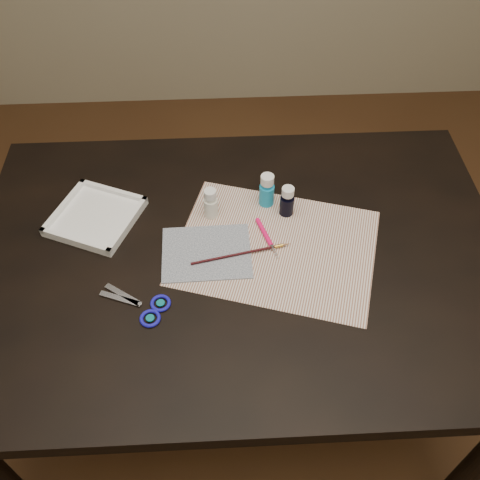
{
  "coord_description": "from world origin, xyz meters",
  "views": [
    {
      "loc": [
        -0.04,
        -0.82,
        1.75
      ],
      "look_at": [
        0.0,
        0.0,
        0.8
      ],
      "focal_mm": 40.0,
      "sensor_mm": 36.0,
      "label": 1
    }
  ],
  "objects_px": {
    "paint_bottle_navy": "(287,201)",
    "canvas": "(207,252)",
    "paint_bottle_cyan": "(267,190)",
    "paint_bottle_white": "(211,203)",
    "scissors": "(132,304)",
    "palette_tray": "(95,216)",
    "paper": "(276,247)"
  },
  "relations": [
    {
      "from": "canvas",
      "to": "paint_bottle_white",
      "type": "distance_m",
      "value": 0.13
    },
    {
      "from": "palette_tray",
      "to": "paint_bottle_white",
      "type": "bearing_deg",
      "value": 0.0
    },
    {
      "from": "paper",
      "to": "canvas",
      "type": "bearing_deg",
      "value": -176.23
    },
    {
      "from": "paint_bottle_white",
      "to": "paint_bottle_navy",
      "type": "distance_m",
      "value": 0.19
    },
    {
      "from": "scissors",
      "to": "palette_tray",
      "type": "bearing_deg",
      "value": -45.88
    },
    {
      "from": "palette_tray",
      "to": "paint_bottle_cyan",
      "type": "bearing_deg",
      "value": 4.74
    },
    {
      "from": "paper",
      "to": "palette_tray",
      "type": "xyz_separation_m",
      "value": [
        -0.45,
        0.12,
        0.01
      ]
    },
    {
      "from": "paint_bottle_white",
      "to": "paint_bottle_cyan",
      "type": "distance_m",
      "value": 0.15
    },
    {
      "from": "paint_bottle_white",
      "to": "scissors",
      "type": "xyz_separation_m",
      "value": [
        -0.18,
        -0.27,
        -0.04
      ]
    },
    {
      "from": "paper",
      "to": "scissors",
      "type": "height_order",
      "value": "scissors"
    },
    {
      "from": "scissors",
      "to": "paper",
      "type": "bearing_deg",
      "value": -134.43
    },
    {
      "from": "canvas",
      "to": "paint_bottle_cyan",
      "type": "relative_size",
      "value": 2.25
    },
    {
      "from": "paint_bottle_white",
      "to": "scissors",
      "type": "bearing_deg",
      "value": -123.88
    },
    {
      "from": "paint_bottle_cyan",
      "to": "paint_bottle_navy",
      "type": "relative_size",
      "value": 1.09
    },
    {
      "from": "palette_tray",
      "to": "paper",
      "type": "bearing_deg",
      "value": -14.41
    },
    {
      "from": "canvas",
      "to": "paint_bottle_cyan",
      "type": "distance_m",
      "value": 0.23
    },
    {
      "from": "paper",
      "to": "paint_bottle_cyan",
      "type": "distance_m",
      "value": 0.16
    },
    {
      "from": "paper",
      "to": "scissors",
      "type": "relative_size",
      "value": 2.62
    },
    {
      "from": "paper",
      "to": "canvas",
      "type": "height_order",
      "value": "canvas"
    },
    {
      "from": "paint_bottle_cyan",
      "to": "scissors",
      "type": "height_order",
      "value": "paint_bottle_cyan"
    },
    {
      "from": "paint_bottle_navy",
      "to": "canvas",
      "type": "bearing_deg",
      "value": -148.8
    },
    {
      "from": "paint_bottle_cyan",
      "to": "scissors",
      "type": "relative_size",
      "value": 0.53
    },
    {
      "from": "paper",
      "to": "paint_bottle_navy",
      "type": "bearing_deg",
      "value": 72.28
    },
    {
      "from": "scissors",
      "to": "palette_tray",
      "type": "distance_m",
      "value": 0.29
    },
    {
      "from": "paint_bottle_cyan",
      "to": "palette_tray",
      "type": "relative_size",
      "value": 0.48
    },
    {
      "from": "paint_bottle_navy",
      "to": "paint_bottle_cyan",
      "type": "bearing_deg",
      "value": 141.44
    },
    {
      "from": "paint_bottle_white",
      "to": "canvas",
      "type": "bearing_deg",
      "value": -96.08
    },
    {
      "from": "canvas",
      "to": "palette_tray",
      "type": "xyz_separation_m",
      "value": [
        -0.28,
        0.13,
        0.01
      ]
    },
    {
      "from": "paint_bottle_white",
      "to": "paint_bottle_navy",
      "type": "bearing_deg",
      "value": -0.62
    },
    {
      "from": "paint_bottle_white",
      "to": "palette_tray",
      "type": "bearing_deg",
      "value": -180.0
    },
    {
      "from": "paint_bottle_navy",
      "to": "scissors",
      "type": "distance_m",
      "value": 0.46
    },
    {
      "from": "paint_bottle_cyan",
      "to": "paint_bottle_navy",
      "type": "distance_m",
      "value": 0.06
    }
  ]
}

